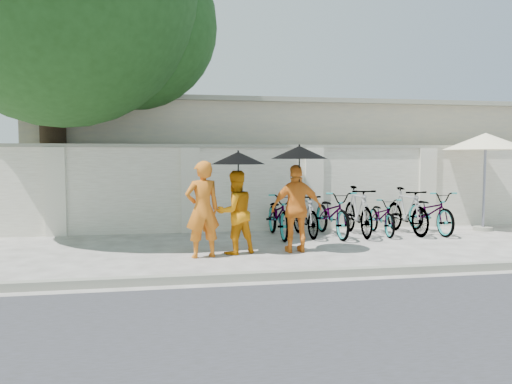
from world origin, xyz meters
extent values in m
plane|color=beige|center=(0.00, 0.00, 0.00)|extent=(80.00, 80.00, 0.00)
cube|color=gray|center=(0.00, -1.70, 0.06)|extent=(40.00, 0.16, 0.12)
cube|color=white|center=(1.00, 3.20, 1.00)|extent=(20.00, 0.30, 2.00)
cube|color=beige|center=(2.00, 7.00, 1.60)|extent=(14.00, 6.00, 3.20)
cylinder|color=#362718|center=(-4.20, 3.90, 2.20)|extent=(0.60, 0.60, 4.40)
sphere|color=#1F4B1C|center=(-5.10, 3.90, 4.70)|extent=(3.80, 3.80, 3.80)
sphere|color=#1F4B1C|center=(-2.30, 3.60, 4.90)|extent=(4.00, 4.00, 4.00)
imported|color=orange|center=(-0.93, 0.10, 0.86)|extent=(0.71, 0.55, 1.71)
imported|color=orange|center=(-0.32, 0.33, 0.77)|extent=(0.90, 0.81, 1.54)
cylinder|color=black|center=(-0.27, 0.25, 1.32)|extent=(0.02, 0.02, 0.89)
cone|color=black|center=(-0.27, 0.25, 1.76)|extent=(0.98, 0.98, 0.23)
imported|color=orange|center=(0.84, 0.29, 0.82)|extent=(0.96, 0.40, 1.64)
cylinder|color=black|center=(0.86, 0.21, 1.40)|extent=(0.02, 0.02, 0.94)
cone|color=black|center=(0.86, 0.21, 1.87)|extent=(1.05, 1.05, 0.24)
cylinder|color=gray|center=(6.01, 2.17, 0.04)|extent=(0.45, 0.45, 0.09)
cylinder|color=gray|center=(6.01, 2.17, 1.06)|extent=(0.06, 0.06, 2.12)
cone|color=#FFEFC1|center=(6.01, 2.17, 2.16)|extent=(2.51, 2.51, 0.40)
imported|color=gray|center=(0.90, 2.05, 0.50)|extent=(0.67, 1.91, 1.00)
imported|color=gray|center=(1.50, 2.05, 0.49)|extent=(0.57, 1.67, 0.99)
imported|color=gray|center=(2.10, 1.95, 0.52)|extent=(0.76, 1.99, 1.03)
imported|color=gray|center=(2.71, 1.95, 0.56)|extent=(0.62, 1.89, 1.12)
imported|color=gray|center=(3.31, 2.00, 0.43)|extent=(0.69, 1.67, 0.85)
imported|color=gray|center=(3.91, 1.98, 0.54)|extent=(0.64, 1.82, 1.07)
imported|color=gray|center=(4.52, 2.00, 0.50)|extent=(0.74, 1.92, 1.00)
camera|label=1|loc=(-1.54, -8.69, 1.78)|focal=35.00mm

